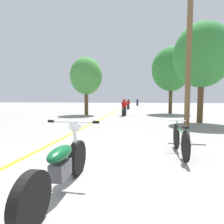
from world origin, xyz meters
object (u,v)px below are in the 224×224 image
Objects in this scene: utility_pole at (189,48)px; motorcycle_rider_lead at (124,109)px; roadside_tree_right_near at (202,56)px; motorcycle_foreground at (62,164)px; roadside_tree_right_far at (171,69)px; motorcycle_rider_mid at (128,105)px; motorcycle_rider_far at (137,103)px; roadside_tree_left at (86,76)px; bicycle_parked at (180,140)px.

utility_pole is 7.51m from motorcycle_rider_lead.
roadside_tree_right_near reaches higher than motorcycle_foreground.
motorcycle_rider_mid is at bearing 123.63° from roadside_tree_right_far.
roadside_tree_right_near is 25.17m from motorcycle_rider_far.
motorcycle_rider_far is at bearing 95.87° from utility_pole.
roadside_tree_right_far is at bearing 75.16° from motorcycle_foreground.
utility_pole is 3.47× the size of motorcycle_rider_lead.
roadside_tree_right_near is 0.92× the size of roadside_tree_right_far.
motorcycle_rider_lead is at bearing -3.76° from roadside_tree_left.
motorcycle_foreground is at bearing -88.65° from motorcycle_rider_mid.
motorcycle_rider_mid is at bearing -94.85° from motorcycle_rider_far.
utility_pole reaches higher than motorcycle_rider_mid.
bicycle_parked is at bearing -76.96° from motorcycle_rider_lead.
roadside_tree_right_near is at bearing -84.09° from roadside_tree_right_far.
roadside_tree_right_far is at bearing -79.57° from motorcycle_rider_far.
roadside_tree_right_near is 7.61m from bicycle_parked.
roadside_tree_right_far is 3.10× the size of motorcycle_foreground.
roadside_tree_right_near is 3.35× the size of bicycle_parked.
roadside_tree_right_far is (0.62, 8.46, 0.42)m from utility_pole.
bicycle_parked is at bearing -82.26° from motorcycle_rider_mid.
utility_pole is 1.46× the size of roadside_tree_left.
motorcycle_rider_far is at bearing 79.02° from roadside_tree_left.
roadside_tree_right_near is at bearing -68.59° from motorcycle_rider_mid.
roadside_tree_right_far is 2.97× the size of motorcycle_rider_far.
motorcycle_rider_mid is at bearing 111.41° from roadside_tree_right_near.
motorcycle_rider_lead is (3.32, -0.22, -2.79)m from roadside_tree_left.
motorcycle_rider_mid is at bearing 71.34° from roadside_tree_left.
roadside_tree_right_near is 1.15× the size of roadside_tree_left.
motorcycle_rider_far is (-3.38, 18.39, -3.57)m from roadside_tree_right_far.
roadside_tree_left is at bearing -162.27° from roadside_tree_right_far.
motorcycle_rider_mid is 11.84m from motorcycle_rider_far.
motorcycle_rider_lead is 1.00× the size of motorcycle_rider_far.
roadside_tree_right_near reaches higher than motorcycle_rider_mid.
motorcycle_rider_lead is 9.19m from motorcycle_rider_mid.
motorcycle_foreground is 12.07m from motorcycle_rider_lead.
roadside_tree_left is at bearing 106.03° from motorcycle_foreground.
roadside_tree_left reaches higher than bicycle_parked.
roadside_tree_left is at bearing -100.98° from motorcycle_rider_far.
motorcycle_rider_lead is at bearing -91.94° from motorcycle_rider_far.
roadside_tree_right_far is 2.91× the size of motorcycle_rider_mid.
motorcycle_rider_far is 31.00m from bicycle_parked.
roadside_tree_right_near reaches higher than motorcycle_rider_lead.
roadside_tree_right_far is at bearing 32.30° from motorcycle_rider_lead.
utility_pole is 5.41m from bicycle_parked.
motorcycle_rider_lead is at bearing -147.70° from roadside_tree_right_far.
motorcycle_rider_mid is (-5.03, 12.83, -3.31)m from roadside_tree_right_near.
roadside_tree_left is 13.10m from motorcycle_foreground.
roadside_tree_right_far reaches higher than motorcycle_foreground.
roadside_tree_right_far is at bearing 17.73° from roadside_tree_left.
roadside_tree_left reaches higher than motorcycle_foreground.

